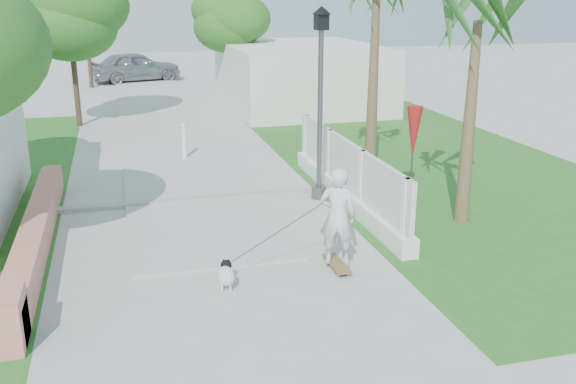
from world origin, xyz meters
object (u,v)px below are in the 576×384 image
object	(u,v)px
dog	(226,274)
parked_car	(136,66)
bollard	(184,140)
skateboarder	(319,222)
patio_umbrella	(414,133)
street_lamp	(320,97)

from	to	relation	value
dog	parked_car	bearing A→B (deg)	101.61
bollard	parked_car	distance (m)	17.80
bollard	skateboarder	distance (m)	8.61
skateboarder	parked_car	bearing A→B (deg)	-62.10
patio_umbrella	parked_car	distance (m)	23.89
dog	bollard	bearing A→B (deg)	98.96
skateboarder	patio_umbrella	bearing A→B (deg)	-113.44
bollard	skateboarder	xyz separation A→B (m)	(1.44, -8.48, 0.34)
skateboarder	dog	xyz separation A→B (m)	(-1.71, -0.25, -0.68)
bollard	skateboarder	size ratio (longest dim) A/B	0.45
patio_umbrella	parked_car	size ratio (longest dim) A/B	0.48
street_lamp	bollard	xyz separation A→B (m)	(-2.70, 4.50, -1.84)
patio_umbrella	dog	xyz separation A→B (m)	(-4.87, -3.23, -1.45)
street_lamp	bollard	distance (m)	5.56
patio_umbrella	dog	bearing A→B (deg)	-146.44
dog	parked_car	xyz separation A→B (m)	(-0.41, 26.51, 0.57)
skateboarder	parked_car	distance (m)	26.34
skateboarder	dog	size ratio (longest dim) A/B	3.78
skateboarder	bollard	bearing A→B (deg)	-57.09
patio_umbrella	dog	size ratio (longest dim) A/B	3.58
street_lamp	skateboarder	distance (m)	4.43
skateboarder	parked_car	xyz separation A→B (m)	(-2.12, 26.26, -0.11)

